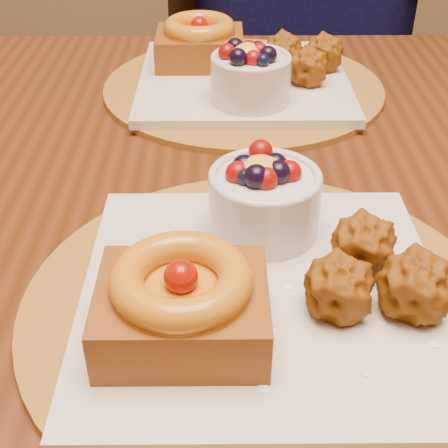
{
  "coord_description": "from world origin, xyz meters",
  "views": [
    {
      "loc": [
        -0.08,
        -0.54,
        1.09
      ],
      "look_at": [
        -0.08,
        -0.12,
        0.8
      ],
      "focal_mm": 50.0,
      "sensor_mm": 36.0,
      "label": 1
    }
  ],
  "objects_px": {
    "place_setting_near": "(258,276)",
    "chair_far": "(261,92)",
    "dining_table": "(248,228)",
    "place_setting_far": "(241,71)"
  },
  "relations": [
    {
      "from": "place_setting_far",
      "to": "chair_far",
      "type": "distance_m",
      "value": 0.6
    },
    {
      "from": "dining_table",
      "to": "place_setting_far",
      "type": "relative_size",
      "value": 4.21
    },
    {
      "from": "dining_table",
      "to": "place_setting_near",
      "type": "height_order",
      "value": "place_setting_near"
    },
    {
      "from": "place_setting_far",
      "to": "chair_far",
      "type": "relative_size",
      "value": 0.4
    },
    {
      "from": "chair_far",
      "to": "place_setting_far",
      "type": "bearing_deg",
      "value": -90.43
    },
    {
      "from": "chair_far",
      "to": "dining_table",
      "type": "bearing_deg",
      "value": -88.15
    },
    {
      "from": "dining_table",
      "to": "place_setting_far",
      "type": "height_order",
      "value": "place_setting_far"
    },
    {
      "from": "place_setting_far",
      "to": "place_setting_near",
      "type": "bearing_deg",
      "value": -89.98
    },
    {
      "from": "chair_far",
      "to": "place_setting_near",
      "type": "bearing_deg",
      "value": -87.29
    },
    {
      "from": "place_setting_near",
      "to": "chair_far",
      "type": "distance_m",
      "value": 1.0
    }
  ]
}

